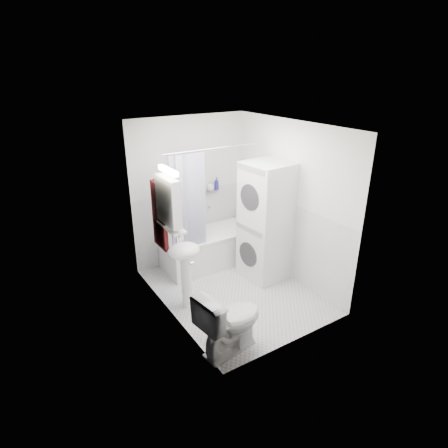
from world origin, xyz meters
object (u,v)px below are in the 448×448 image
sink (185,261)px  toilet (230,321)px  bathtub (208,247)px  washer_dryer (266,222)px

sink → toilet: 1.09m
sink → toilet: bearing=-88.1°
bathtub → washer_dryer: bearing=-53.2°
sink → washer_dryer: size_ratio=0.57×
bathtub → washer_dryer: (0.58, -0.78, 0.60)m
bathtub → toilet: 2.09m
washer_dryer → toilet: (-1.40, -1.14, -0.52)m
sink → washer_dryer: (1.43, 0.10, 0.21)m
washer_dryer → sink: bearing=179.4°
bathtub → sink: (-0.85, -0.87, 0.39)m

